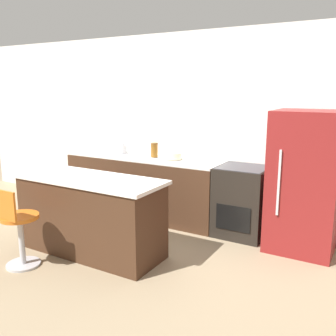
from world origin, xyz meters
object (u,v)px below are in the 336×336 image
at_px(refrigerator, 305,182).
at_px(kettle, 122,148).
at_px(oven_range, 242,201).
at_px(mixing_bowl, 173,156).
at_px(stool_chair, 18,229).

bearing_deg(refrigerator, kettle, 178.39).
xyz_separation_m(oven_range, refrigerator, (0.75, -0.05, 0.36)).
distance_m(kettle, mixing_bowl, 0.88).
xyz_separation_m(refrigerator, stool_chair, (-2.45, -1.97, -0.39)).
bearing_deg(oven_range, refrigerator, -4.10).
height_order(refrigerator, kettle, refrigerator).
distance_m(oven_range, mixing_bowl, 1.12).
relative_size(stool_chair, kettle, 4.48).
distance_m(refrigerator, mixing_bowl, 1.76).
relative_size(oven_range, refrigerator, 0.55).
bearing_deg(oven_range, mixing_bowl, 178.83).
distance_m(refrigerator, stool_chair, 3.17).
distance_m(refrigerator, kettle, 2.63).
xyz_separation_m(refrigerator, mixing_bowl, (-1.75, 0.07, 0.13)).
bearing_deg(stool_chair, mixing_bowl, 71.10).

